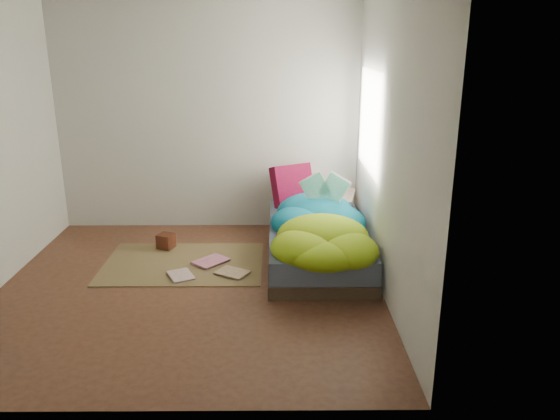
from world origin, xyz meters
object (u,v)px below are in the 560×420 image
Objects in this scene: pillow_magenta at (293,185)px; open_book at (325,179)px; bed at (317,242)px; floor_book_a at (170,278)px; floor_book_b at (203,258)px; wooden_box at (166,241)px.

pillow_magenta is 0.71m from open_book.
bed is at bearing -101.00° from pillow_magenta.
open_book reaches higher than bed.
floor_book_a is 0.53m from floor_book_b.
open_book is (0.09, 0.16, 0.64)m from bed.
pillow_magenta is at bearing 107.27° from bed.
open_book is at bearing 54.71° from floor_book_b.
bed is 4.24× the size of pillow_magenta.
wooden_box is 0.56m from floor_book_b.
bed is at bearing -4.35° from floor_book_a.
floor_book_b is (0.25, 0.46, 0.00)m from floor_book_a.
wooden_box is 0.48× the size of floor_book_b.
pillow_magenta is (-0.24, 0.76, 0.41)m from bed.
open_book is at bearing -0.21° from floor_book_a.
wooden_box is (-1.62, 0.24, -0.08)m from bed.
floor_book_b is (-1.26, -0.26, -0.78)m from open_book.
open_book reaches higher than pillow_magenta.
floor_book_a is at bearing -158.77° from bed.
bed is 1.54m from floor_book_a.
bed is 12.69× the size of wooden_box.
wooden_box is at bearing 171.95° from pillow_magenta.
open_book reaches higher than floor_book_a.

